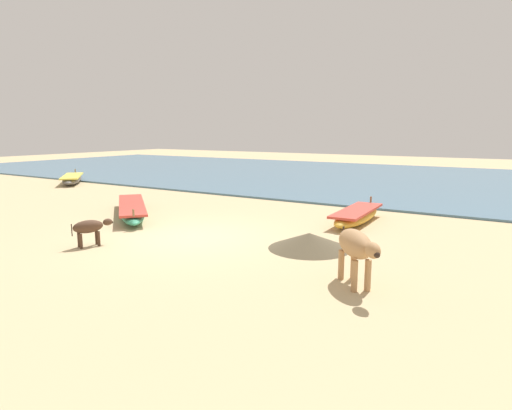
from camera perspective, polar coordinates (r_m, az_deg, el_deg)
name	(u,v)px	position (r m, az deg, el deg)	size (l,w,h in m)	color
ground	(190,238)	(11.51, -8.71, -4.26)	(80.00, 80.00, 0.00)	tan
sea_water	(375,178)	(26.16, 15.37, 3.44)	(60.00, 20.00, 0.08)	slate
fishing_boat_0	(132,209)	(14.84, -15.97, -0.49)	(4.15, 3.77, 0.59)	#338C66
fishing_boat_1	(357,215)	(13.49, 13.07, -1.34)	(0.93, 3.36, 0.61)	gold
fishing_boat_2	(72,179)	(24.90, -22.97, 3.16)	(3.37, 3.13, 0.63)	#5B5651
cow_adult_tan	(356,247)	(7.95, 13.00, -5.33)	(1.23, 1.35, 1.02)	tan
calf_near_dark	(90,227)	(11.19, -20.98, -2.77)	(0.53, 0.97, 0.65)	#4C3323
debris_pile_0	(309,241)	(10.38, 6.97, -4.68)	(1.94, 1.94, 0.38)	brown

